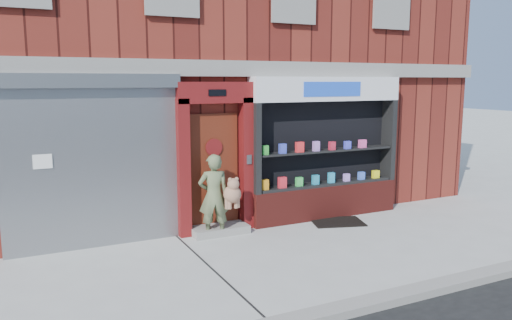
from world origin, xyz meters
TOP-DOWN VIEW (x-y plane):
  - ground at (0.00, 0.00)m, footprint 80.00×80.00m
  - curb at (0.00, -2.15)m, footprint 60.00×0.30m
  - building at (-0.00, 5.99)m, footprint 12.00×8.16m
  - shutter_bay at (-3.00, 1.93)m, footprint 3.10×0.30m
  - red_door_bay at (-0.75, 1.86)m, footprint 1.52×0.58m
  - pharmacy_bay at (1.75, 1.81)m, footprint 3.50×0.41m
  - woman at (-0.87, 1.53)m, footprint 0.81×0.55m
  - doormat at (1.74, 1.30)m, footprint 1.21×1.01m

SIDE VIEW (x-z plane):
  - ground at x=0.00m, z-range 0.00..0.00m
  - doormat at x=1.74m, z-range 0.00..0.03m
  - curb at x=0.00m, z-range 0.00..0.12m
  - woman at x=-0.87m, z-range 0.01..1.59m
  - pharmacy_bay at x=1.75m, z-range -0.13..2.87m
  - red_door_bay at x=-0.75m, z-range 0.01..2.91m
  - shutter_bay at x=-3.00m, z-range 0.20..3.24m
  - building at x=0.00m, z-range 0.00..8.00m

